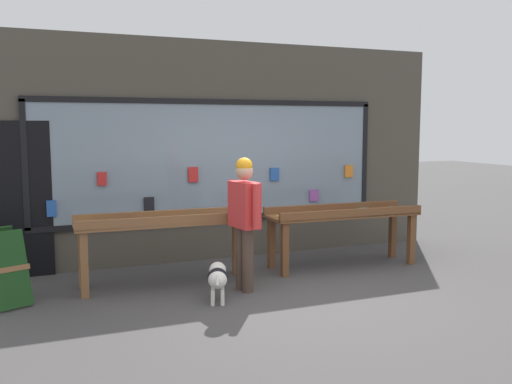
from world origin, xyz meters
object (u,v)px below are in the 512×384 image
Objects in this scene: person_browsing at (244,214)px; small_dog at (218,277)px; display_table_right at (343,219)px; display_table_left at (165,229)px.

small_dog is at bearing 114.86° from person_browsing.
small_dog is (-0.45, -0.30, -0.67)m from person_browsing.
display_table_right is 2.43m from small_dog.
display_table_left is at bearing 45.56° from person_browsing.
person_browsing is 3.04× the size of small_dog.
display_table_right is 4.14× the size of small_dog.
person_browsing reaches higher than small_dog.
display_table_left is 1.00× the size of display_table_right.
display_table_left is 1.36× the size of person_browsing.
small_dog is (-2.22, -0.90, -0.40)m from display_table_right.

